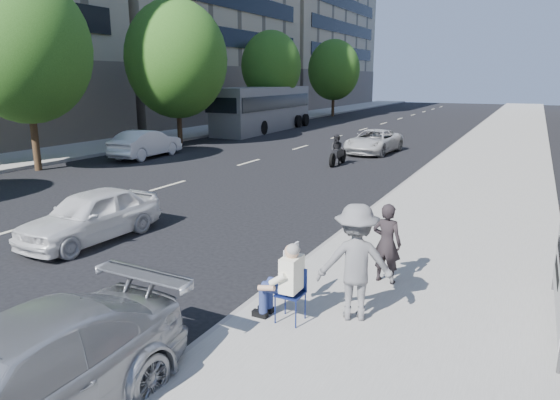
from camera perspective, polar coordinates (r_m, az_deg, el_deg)
The scene contains 17 objects.
ground at distance 9.41m, azimuth -12.69°, elevation -11.35°, with size 160.00×160.00×0.00m, color black.
near_sidewalk at distance 26.82m, azimuth 23.30°, elevation 4.34°, with size 5.00×120.00×0.15m, color gray.
far_sidewalk at distance 34.85m, azimuth -13.27°, elevation 7.01°, with size 4.50×120.00×0.15m, color gray.
far_bldg_north at distance 77.83m, azimuth -0.62°, elevation 21.17°, with size 22.00×28.00×28.00m, color tan.
tree_far_b at distance 24.13m, azimuth -27.17°, elevation 15.12°, with size 5.40×5.40×8.24m.
tree_far_c at distance 31.18m, azimuth -11.75°, elevation 15.46°, with size 6.00×6.00×8.47m.
tree_far_d at distance 41.27m, azimuth -1.01°, elevation 15.06°, with size 4.80×4.80×7.65m.
tree_far_e at distance 54.05m, azimuth 6.17°, elevation 14.56°, with size 5.40×5.40×7.89m.
seated_protester at distance 8.00m, azimuth 0.57°, elevation -8.77°, with size 0.83×1.11×1.31m.
jogger at distance 8.06m, azimuth 8.65°, elevation -7.03°, with size 1.23×0.71×1.90m, color slate.
pedestrian_woman at distance 9.63m, azimuth 12.10°, elevation -4.84°, with size 0.56×0.37×1.54m, color black.
parked_sedan at distance 6.44m, azimuth -29.05°, elevation -18.63°, with size 1.88×4.62×1.34m, color #A8ABAF.
white_sedan_near at distance 13.20m, azimuth -20.81°, elevation -1.64°, with size 1.51×3.75×1.28m, color white.
white_sedan_mid at distance 26.43m, azimuth -15.06°, elevation 6.24°, with size 1.48×4.25×1.40m, color white.
white_sedan_far at distance 27.54m, azimuth 10.66°, elevation 6.59°, with size 2.07×4.49×1.25m, color silver.
motorcycle at distance 23.35m, azimuth 6.58°, elevation 5.52°, with size 0.73×2.05×1.42m.
bus at distance 38.81m, azimuth -1.80°, elevation 10.33°, with size 3.03×12.14×3.30m.
Camera 1 is at (5.56, -6.49, 3.94)m, focal length 32.00 mm.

